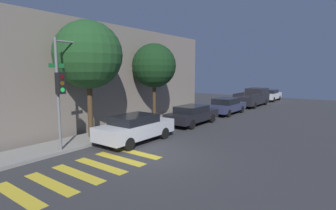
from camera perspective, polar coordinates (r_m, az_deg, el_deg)
name	(u,v)px	position (r m, az deg, el deg)	size (l,w,h in m)	color
ground_plane	(151,156)	(11.26, -3.78, -11.04)	(60.00, 60.00, 0.00)	#333335
sidewalk	(89,139)	(14.22, -16.92, -7.15)	(26.00, 2.01, 0.14)	gray
building_row	(41,77)	(17.54, -25.96, 5.50)	(26.00, 6.00, 6.44)	slate
crosswalk	(77,174)	(9.93, -19.11, -13.97)	(6.38, 2.60, 0.00)	gold
traffic_light_pole	(69,76)	(12.27, -20.72, 5.93)	(2.62, 0.56, 4.96)	slate
sedan_near_corner	(135,128)	(13.35, -7.11, -4.89)	(4.23, 1.82, 1.38)	#B7BABF
sedan_middle	(192,114)	(17.69, 5.29, -2.04)	(4.36, 1.75, 1.28)	black
sedan_far_end	(226,106)	(22.50, 12.55, -0.13)	(4.45, 1.83, 1.35)	#2D3351
pickup_truck	(253,97)	(28.69, 18.01, 1.60)	(5.72, 1.99, 1.78)	black
sedan_tail_of_row	(269,95)	(34.42, 21.20, 2.08)	(4.25, 1.88, 1.36)	silver
tree_near_corner	(88,55)	(14.03, -16.97, 10.36)	(3.44, 3.44, 6.10)	#42301E
tree_midblock	(154,66)	(17.63, -3.05, 8.51)	(2.93, 2.93, 5.40)	#42301E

